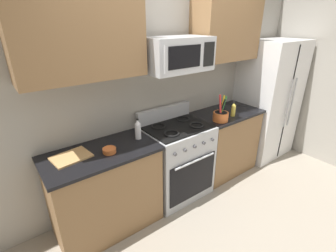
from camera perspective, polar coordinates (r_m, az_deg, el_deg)
ground_plane at (r=2.97m, az=9.73°, el=-20.58°), size 16.00×16.00×0.00m
wall_back at (r=2.95m, az=-2.13°, el=8.87°), size 8.00×0.10×2.60m
counter_left at (r=2.64m, az=-14.34°, el=-14.47°), size 1.08×0.58×0.91m
range_oven at (r=3.01m, az=2.08°, el=-7.94°), size 0.76×0.62×1.09m
counter_right at (r=3.56m, az=12.95°, el=-3.60°), size 0.94×0.58×0.91m
refrigerator at (r=4.12m, az=22.27°, el=5.60°), size 0.89×0.69×1.79m
wall_right at (r=4.28m, az=33.69°, el=9.66°), size 0.10×8.00×2.60m
microwave at (r=2.60m, az=2.13°, el=16.44°), size 0.72×0.44×0.34m
upper_cabinets_left at (r=2.23m, az=-20.15°, el=20.19°), size 1.07×0.34×0.79m
upper_cabinets_right at (r=3.28m, az=13.59°, el=21.62°), size 0.93×0.34×0.79m
utensil_crock at (r=3.04m, az=12.24°, el=2.37°), size 0.19×0.19×0.33m
cutting_board at (r=2.37m, az=-21.74°, el=-6.76°), size 0.35×0.28×0.02m
bottle_vinegar at (r=2.53m, az=-7.06°, el=-0.84°), size 0.06×0.06×0.22m
bottle_oil at (r=3.23m, az=15.06°, el=3.74°), size 0.06×0.06×0.19m
prep_bowl at (r=2.35m, az=-13.57°, el=-5.52°), size 0.13×0.13×0.05m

